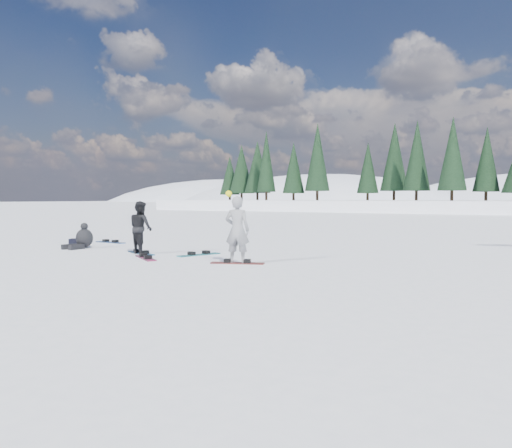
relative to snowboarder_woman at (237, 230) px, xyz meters
The scene contains 11 objects.
ground 1.55m from the snowboarder_woman, 168.24° to the left, with size 420.00×420.00×0.00m, color white.
alpine_backdrop 190.45m from the snowboarder_woman, 93.90° to the left, with size 412.50×227.00×53.20m.
snowboarder_woman is the anchor object (origin of this frame).
snowboarder_man 4.12m from the snowboarder_woman, behind, with size 0.84×0.66×1.73m, color black.
seated_rider 7.24m from the snowboarder_woman, behind, with size 0.71×1.12×0.93m.
gear_bag 7.98m from the snowboarder_woman, behind, with size 0.45×0.30×0.30m, color black.
snowboard_woman 0.94m from the snowboarder_woman, 30.96° to the left, with size 1.50×0.28×0.03m, color maroon.
snowboard_man 4.22m from the snowboarder_woman, behind, with size 1.50×0.28×0.03m, color #175882.
snowboard_loose_c 8.55m from the snowboarder_woman, 160.40° to the left, with size 1.50×0.28×0.03m, color #1A468F.
snowboard_loose_b 3.20m from the snowboarder_woman, behind, with size 1.50×0.28×0.03m, color maroon.
snowboard_loose_a 2.62m from the snowboarder_woman, 152.91° to the left, with size 1.50×0.28×0.03m, color teal.
Camera 1 is at (8.68, -11.89, 1.84)m, focal length 35.00 mm.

